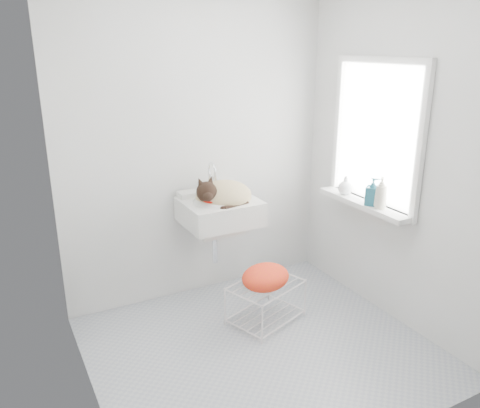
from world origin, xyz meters
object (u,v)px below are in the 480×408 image
cat (222,195)px  bottle_a (380,208)px  bottle_b (371,205)px  sink (219,200)px  bottle_c (345,194)px  wire_rack (266,302)px

cat → bottle_a: (0.93, -0.70, -0.04)m
bottle_b → cat: bearing=146.5°
sink → bottle_c: bearing=-19.3°
sink → wire_rack: 0.84m
cat → bottle_a: cat is taller
sink → bottle_a: size_ratio=2.86×
cat → bottle_b: bearing=-30.1°
wire_rack → bottle_c: bearing=8.3°
cat → wire_rack: (0.15, -0.43, -0.74)m
cat → bottle_b: (0.93, -0.62, -0.04)m
sink → cat: bearing=-55.3°
bottle_c → cat: bearing=161.4°
wire_rack → bottle_a: 1.09m
bottle_b → bottle_c: (0.00, 0.30, 0.00)m
sink → bottle_b: bearing=-33.9°
bottle_b → bottle_c: size_ratio=1.41×
sink → cat: 0.05m
cat → bottle_a: 1.17m
sink → bottle_b: size_ratio=2.73×
wire_rack → bottle_a: bearing=-19.2°
bottle_a → bottle_b: bearing=90.0°
cat → bottle_c: cat is taller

